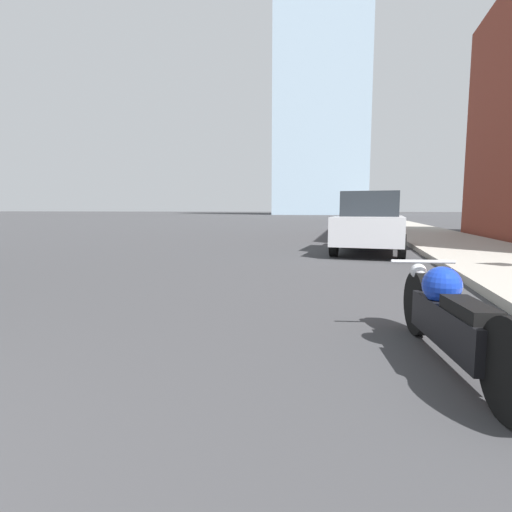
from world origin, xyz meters
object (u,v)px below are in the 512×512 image
(motorcycle, at_px, (451,318))
(parked_car_silver, at_px, (370,223))
(parked_car_red, at_px, (366,218))
(parked_car_yellow, at_px, (357,212))
(parked_car_black, at_px, (360,213))
(parked_car_blue, at_px, (361,215))

(motorcycle, relative_size, parked_car_silver, 0.52)
(parked_car_silver, height_order, parked_car_red, parked_car_silver)
(parked_car_yellow, bearing_deg, parked_car_black, -93.51)
(parked_car_silver, xyz_separation_m, parked_car_red, (0.25, 10.96, -0.09))
(parked_car_silver, height_order, parked_car_blue, parked_car_silver)
(motorcycle, xyz_separation_m, parked_car_yellow, (-0.13, 57.47, 0.43))
(parked_car_silver, bearing_deg, parked_car_yellow, 94.82)
(parked_car_blue, height_order, parked_car_black, parked_car_black)
(parked_car_black, bearing_deg, parked_car_blue, -96.25)
(motorcycle, height_order, parked_car_silver, parked_car_silver)
(parked_car_blue, height_order, parked_car_yellow, parked_car_yellow)
(parked_car_black, bearing_deg, parked_car_red, -95.64)
(parked_car_black, height_order, parked_car_yellow, parked_car_black)
(motorcycle, bearing_deg, parked_car_black, 80.71)
(parked_car_red, bearing_deg, parked_car_blue, 89.82)
(motorcycle, relative_size, parked_car_blue, 0.58)
(motorcycle, relative_size, parked_car_red, 0.54)
(motorcycle, distance_m, parked_car_blue, 33.07)
(motorcycle, height_order, parked_car_black, parked_car_black)
(parked_car_black, bearing_deg, motorcycle, -95.45)
(motorcycle, height_order, parked_car_yellow, parked_car_yellow)
(parked_car_red, xyz_separation_m, parked_car_yellow, (-0.09, 37.59, 0.04))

